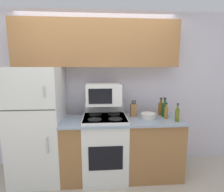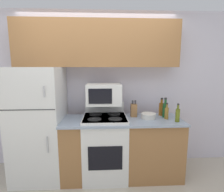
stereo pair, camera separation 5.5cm
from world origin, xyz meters
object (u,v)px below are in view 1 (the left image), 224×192
stove (105,146)px  bottle_whiskey (161,108)px  microwave (104,94)px  refrigerator (38,124)px  bottle_wine_green (164,109)px  bottle_olive_oil (177,114)px  bottle_vinegar (166,112)px  knife_block (133,110)px  bowl (148,115)px

stove → bottle_whiskey: 1.06m
microwave → bottle_whiskey: bearing=4.7°
refrigerator → bottle_wine_green: size_ratio=5.54×
stove → bottle_wine_green: (0.92, 0.08, 0.53)m
stove → bottle_whiskey: size_ratio=3.94×
bottle_whiskey → bottle_olive_oil: 0.36m
microwave → stove: bearing=-83.6°
bottle_olive_oil → bottle_vinegar: (-0.10, 0.14, -0.01)m
stove → knife_block: 0.70m
bowl → bottle_whiskey: bottle_whiskey is taller
microwave → bottle_wine_green: microwave is taller
bottle_wine_green → stove: bearing=-175.2°
bowl → bottle_whiskey: 0.30m
stove → bowl: size_ratio=5.03×
bowl → bottle_olive_oil: size_ratio=0.84×
stove → bottle_olive_oil: (1.02, -0.16, 0.52)m
stove → bowl: bearing=1.4°
bowl → bottle_vinegar: 0.27m
knife_block → bowl: bearing=-29.4°
bowl → bottle_wine_green: bottle_wine_green is taller
stove → bottle_vinegar: bottle_vinegar is taller
refrigerator → bottle_olive_oil: (1.99, -0.24, 0.18)m
knife_block → bottle_whiskey: bottle_whiskey is taller
bottle_whiskey → bottle_olive_oil: size_ratio=1.08×
microwave → refrigerator: bearing=-178.6°
refrigerator → bottle_wine_green: (1.90, -0.00, 0.19)m
refrigerator → bowl: size_ratio=7.56×
microwave → bottle_vinegar: microwave is taller
bottle_olive_oil → microwave: bearing=165.7°
bowl → stove: bearing=-178.6°
stove → bottle_whiskey: bearing=11.1°
knife_block → stove: bearing=-164.0°
bottle_wine_green → refrigerator: bearing=180.0°
stove → bottle_wine_green: size_ratio=3.68×
refrigerator → bottle_whiskey: bearing=3.0°
bowl → bottle_whiskey: bearing=32.9°
bottle_olive_oil → stove: bearing=171.1°
bowl → bottle_wine_green: bearing=12.7°
bottle_vinegar → bottle_whiskey: bearing=93.8°
bottle_whiskey → bottle_wine_green: (0.02, -0.10, 0.01)m
knife_block → bottle_olive_oil: (0.57, -0.29, 0.00)m
knife_block → refrigerator: bearing=-177.9°
microwave → knife_block: (0.46, 0.03, -0.26)m
stove → refrigerator: bearing=175.5°
bowl → bottle_wine_green: 0.29m
refrigerator → bottle_olive_oil: size_ratio=6.39×
microwave → bottle_olive_oil: size_ratio=1.96×
microwave → bottle_wine_green: size_ratio=1.70×
refrigerator → knife_block: (1.43, 0.05, 0.17)m
refrigerator → bowl: refrigerator is taller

